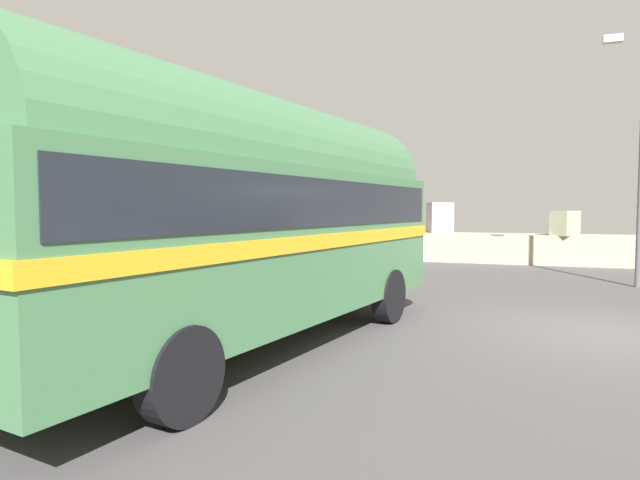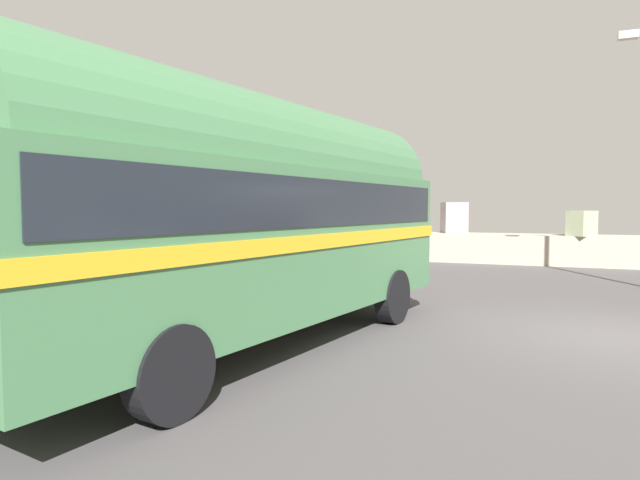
# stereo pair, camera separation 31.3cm
# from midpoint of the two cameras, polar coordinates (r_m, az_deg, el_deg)

# --- Properties ---
(ground) EXTENTS (32.00, 26.00, 0.02)m
(ground) POSITION_cam_midpoint_polar(r_m,az_deg,el_deg) (9.91, 27.96, -9.03)
(ground) COLOR #484546
(breakwater) EXTENTS (31.36, 2.31, 2.41)m
(breakwater) POSITION_cam_midpoint_polar(r_m,az_deg,el_deg) (21.47, 22.84, -0.61)
(breakwater) COLOR #A9A08B
(breakwater) RESTS_ON ground
(vintage_coach) EXTENTS (3.86, 8.87, 3.70)m
(vintage_coach) POSITION_cam_midpoint_polar(r_m,az_deg,el_deg) (7.86, -8.46, 3.19)
(vintage_coach) COLOR black
(vintage_coach) RESTS_ON ground
(second_coach) EXTENTS (4.58, 8.91, 3.70)m
(second_coach) POSITION_cam_midpoint_polar(r_m,az_deg,el_deg) (12.07, -23.11, 3.02)
(second_coach) COLOR black
(second_coach) RESTS_ON ground
(lamp_post) EXTENTS (1.12, 0.70, 6.41)m
(lamp_post) POSITION_cam_midpoint_polar(r_m,az_deg,el_deg) (16.02, 30.38, 8.46)
(lamp_post) COLOR #5B5B60
(lamp_post) RESTS_ON ground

